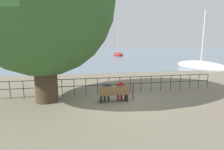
{
  "coord_description": "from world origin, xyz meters",
  "views": [
    {
      "loc": [
        -1.9,
        -9.03,
        3.09
      ],
      "look_at": [
        0.0,
        0.5,
        1.39
      ],
      "focal_mm": 28.0,
      "sensor_mm": 36.0,
      "label": 1
    }
  ],
  "objects_px": {
    "shade_tree": "(41,2)",
    "sailboat_0": "(118,55)",
    "sailboat_2": "(45,55)",
    "sailboat_3": "(201,66)",
    "seated_person_left": "(107,90)",
    "park_bench": "(114,94)",
    "closed_umbrella": "(133,91)",
    "harbor_lighthouse": "(79,37)",
    "seated_person_right": "(120,89)",
    "sailboat_1": "(22,57)"
  },
  "relations": [
    {
      "from": "closed_umbrella",
      "to": "sailboat_3",
      "type": "distance_m",
      "value": 16.47
    },
    {
      "from": "shade_tree",
      "to": "seated_person_left",
      "type": "xyz_separation_m",
      "value": [
        3.22,
        -0.74,
        -4.52
      ]
    },
    {
      "from": "sailboat_1",
      "to": "seated_person_right",
      "type": "bearing_deg",
      "value": -43.51
    },
    {
      "from": "seated_person_right",
      "to": "harbor_lighthouse",
      "type": "height_order",
      "value": "harbor_lighthouse"
    },
    {
      "from": "park_bench",
      "to": "sailboat_3",
      "type": "xyz_separation_m",
      "value": [
        13.67,
        10.69,
        -0.11
      ]
    },
    {
      "from": "sailboat_3",
      "to": "harbor_lighthouse",
      "type": "relative_size",
      "value": 0.4
    },
    {
      "from": "shade_tree",
      "to": "closed_umbrella",
      "type": "distance_m",
      "value": 6.65
    },
    {
      "from": "sailboat_0",
      "to": "sailboat_1",
      "type": "height_order",
      "value": "sailboat_1"
    },
    {
      "from": "park_bench",
      "to": "sailboat_3",
      "type": "distance_m",
      "value": 17.35
    },
    {
      "from": "sailboat_0",
      "to": "sailboat_1",
      "type": "xyz_separation_m",
      "value": [
        -23.13,
        -6.28,
        0.01
      ]
    },
    {
      "from": "shade_tree",
      "to": "seated_person_right",
      "type": "height_order",
      "value": "shade_tree"
    },
    {
      "from": "seated_person_left",
      "to": "sailboat_1",
      "type": "xyz_separation_m",
      "value": [
        -13.38,
        32.59,
        -0.33
      ]
    },
    {
      "from": "seated_person_right",
      "to": "sailboat_1",
      "type": "height_order",
      "value": "sailboat_1"
    },
    {
      "from": "sailboat_1",
      "to": "closed_umbrella",
      "type": "bearing_deg",
      "value": -42.47
    },
    {
      "from": "sailboat_1",
      "to": "sailboat_2",
      "type": "distance_m",
      "value": 10.16
    },
    {
      "from": "seated_person_left",
      "to": "harbor_lighthouse",
      "type": "height_order",
      "value": "harbor_lighthouse"
    },
    {
      "from": "park_bench",
      "to": "harbor_lighthouse",
      "type": "height_order",
      "value": "harbor_lighthouse"
    },
    {
      "from": "seated_person_right",
      "to": "sailboat_1",
      "type": "bearing_deg",
      "value": 113.45
    },
    {
      "from": "sailboat_0",
      "to": "park_bench",
      "type": "bearing_deg",
      "value": -103.15
    },
    {
      "from": "sailboat_3",
      "to": "closed_umbrella",
      "type": "bearing_deg",
      "value": -154.92
    },
    {
      "from": "closed_umbrella",
      "to": "sailboat_3",
      "type": "bearing_deg",
      "value": 40.24
    },
    {
      "from": "sailboat_1",
      "to": "seated_person_left",
      "type": "bearing_deg",
      "value": -44.63
    },
    {
      "from": "shade_tree",
      "to": "sailboat_0",
      "type": "relative_size",
      "value": 0.89
    },
    {
      "from": "sailboat_2",
      "to": "closed_umbrella",
      "type": "bearing_deg",
      "value": -79.53
    },
    {
      "from": "sailboat_3",
      "to": "harbor_lighthouse",
      "type": "height_order",
      "value": "harbor_lighthouse"
    },
    {
      "from": "seated_person_left",
      "to": "closed_umbrella",
      "type": "bearing_deg",
      "value": -0.99
    },
    {
      "from": "seated_person_left",
      "to": "sailboat_3",
      "type": "height_order",
      "value": "sailboat_3"
    },
    {
      "from": "shade_tree",
      "to": "seated_person_right",
      "type": "relative_size",
      "value": 7.33
    },
    {
      "from": "sailboat_0",
      "to": "shade_tree",
      "type": "bearing_deg",
      "value": -108.4
    },
    {
      "from": "park_bench",
      "to": "seated_person_left",
      "type": "relative_size",
      "value": 1.36
    },
    {
      "from": "sailboat_2",
      "to": "harbor_lighthouse",
      "type": "height_order",
      "value": "harbor_lighthouse"
    },
    {
      "from": "shade_tree",
      "to": "sailboat_2",
      "type": "xyz_separation_m",
      "value": [
        -7.02,
        41.51,
        -4.86
      ]
    },
    {
      "from": "seated_person_right",
      "to": "sailboat_0",
      "type": "bearing_deg",
      "value": 76.97
    },
    {
      "from": "shade_tree",
      "to": "seated_person_left",
      "type": "bearing_deg",
      "value": -12.95
    },
    {
      "from": "harbor_lighthouse",
      "to": "closed_umbrella",
      "type": "bearing_deg",
      "value": -89.36
    },
    {
      "from": "closed_umbrella",
      "to": "sailboat_2",
      "type": "distance_m",
      "value": 43.87
    },
    {
      "from": "closed_umbrella",
      "to": "sailboat_0",
      "type": "xyz_separation_m",
      "value": [
        8.28,
        38.89,
        -0.22
      ]
    },
    {
      "from": "seated_person_left",
      "to": "sailboat_3",
      "type": "relative_size",
      "value": 0.15
    },
    {
      "from": "sailboat_2",
      "to": "sailboat_3",
      "type": "xyz_separation_m",
      "value": [
        24.28,
        -31.64,
        0.0
      ]
    },
    {
      "from": "park_bench",
      "to": "closed_umbrella",
      "type": "bearing_deg",
      "value": 2.59
    },
    {
      "from": "closed_umbrella",
      "to": "sailboat_0",
      "type": "distance_m",
      "value": 39.76
    },
    {
      "from": "sailboat_1",
      "to": "harbor_lighthouse",
      "type": "bearing_deg",
      "value": 105.15
    },
    {
      "from": "shade_tree",
      "to": "sailboat_1",
      "type": "relative_size",
      "value": 0.77
    },
    {
      "from": "harbor_lighthouse",
      "to": "sailboat_3",
      "type": "bearing_deg",
      "value": -83.27
    },
    {
      "from": "sailboat_0",
      "to": "harbor_lighthouse",
      "type": "height_order",
      "value": "harbor_lighthouse"
    },
    {
      "from": "park_bench",
      "to": "sailboat_1",
      "type": "relative_size",
      "value": 0.14
    },
    {
      "from": "seated_person_right",
      "to": "sailboat_2",
      "type": "relative_size",
      "value": 0.14
    },
    {
      "from": "park_bench",
      "to": "closed_umbrella",
      "type": "distance_m",
      "value": 1.1
    },
    {
      "from": "shade_tree",
      "to": "sailboat_0",
      "type": "xyz_separation_m",
      "value": [
        12.97,
        38.13,
        -4.87
      ]
    },
    {
      "from": "sailboat_0",
      "to": "sailboat_1",
      "type": "distance_m",
      "value": 23.97
    }
  ]
}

